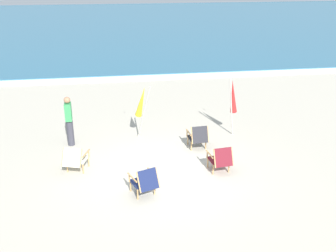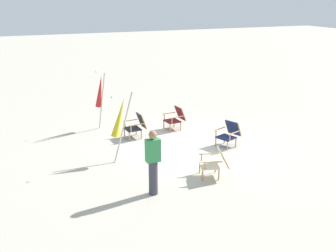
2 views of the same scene
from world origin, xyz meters
name	(u,v)px [view 2 (image 2 of 2)]	position (x,y,z in m)	size (l,w,h in m)	color
ground_plane	(188,143)	(0.00, 0.00, 0.00)	(80.00, 80.00, 0.00)	#B7AF9E
beach_chair_front_left	(216,162)	(-2.49, 0.38, 0.42)	(0.78, 0.88, 0.79)	beige
beach_chair_far_center	(176,118)	(1.51, -0.24, 0.43)	(0.65, 0.76, 0.81)	maroon
beach_chair_mid_center	(229,133)	(-0.69, -1.14, 0.43)	(0.79, 0.87, 0.80)	#19234C
beach_chair_back_right	(137,125)	(1.22, 1.34, 0.43)	(0.63, 0.71, 0.82)	#28282D
umbrella_furled_yellow	(120,118)	(-0.44, 2.38, 1.29)	(0.51, 0.83, 1.98)	#B7B2A8
umbrella_furled_red	(100,92)	(2.56, 2.23, 1.37)	(0.45, 0.44, 2.10)	#B7B2A8
person_near_chairs	(153,162)	(-2.77, 2.24, 0.84)	(0.22, 0.34, 1.63)	#383842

